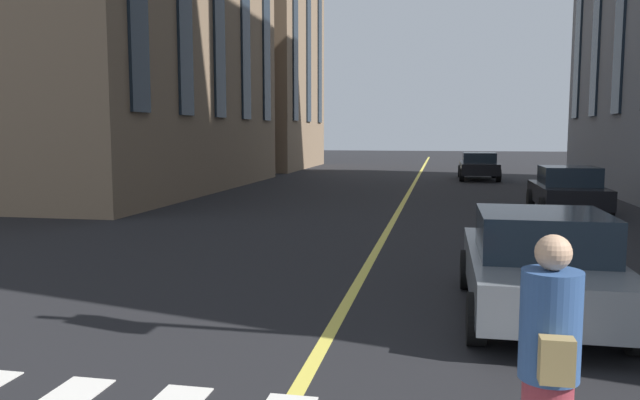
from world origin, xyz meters
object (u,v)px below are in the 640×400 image
at_px(car_black_near, 479,166).
at_px(pedestrian_near, 549,370).
at_px(car_grey_trailing, 539,264).
at_px(car_black_parked_a, 568,190).

distance_m(car_black_near, pedestrian_near, 28.21).
bearing_deg(car_black_near, pedestrian_near, 177.74).
xyz_separation_m(car_black_near, pedestrian_near, (-28.19, 1.11, 0.18)).
xyz_separation_m(car_grey_trailing, pedestrian_near, (-4.21, 0.56, 0.18)).
distance_m(car_black_near, car_black_parked_a, 13.22).
distance_m(car_black_parked_a, pedestrian_near, 15.37).
bearing_deg(car_black_parked_a, car_black_near, 7.89).
xyz_separation_m(car_black_parked_a, car_grey_trailing, (-10.88, 2.37, 0.00)).
relative_size(car_black_parked_a, pedestrian_near, 2.22).
bearing_deg(car_black_parked_a, pedestrian_near, 169.02).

